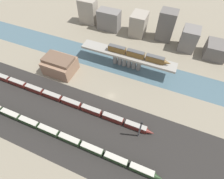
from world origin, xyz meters
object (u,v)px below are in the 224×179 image
at_px(train_yard_near, 61,136).
at_px(warehouse_building, 60,65).
at_px(train_on_bridge, 138,54).
at_px(signal_tower, 140,129).
at_px(train_yard_mid, 64,100).

relative_size(train_yard_near, warehouse_building, 5.29).
bearing_deg(train_on_bridge, warehouse_building, -154.65).
relative_size(train_on_bridge, signal_tower, 2.73).
height_order(train_on_bridge, signal_tower, signal_tower).
relative_size(train_yard_near, train_yard_mid, 0.96).
distance_m(train_yard_mid, warehouse_building, 25.49).
height_order(train_yard_near, warehouse_building, warehouse_building).
height_order(train_yard_mid, warehouse_building, warehouse_building).
xyz_separation_m(train_yard_mid, signal_tower, (45.31, -3.43, 5.64)).
height_order(train_on_bridge, train_yard_mid, train_on_bridge).
relative_size(train_yard_mid, signal_tower, 7.08).
distance_m(train_yard_mid, signal_tower, 45.79).
bearing_deg(warehouse_building, signal_tower, -21.65).
bearing_deg(train_on_bridge, train_yard_mid, -125.43).
bearing_deg(warehouse_building, train_yard_mid, -54.05).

